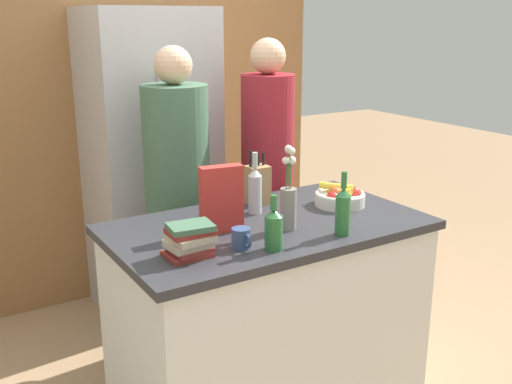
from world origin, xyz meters
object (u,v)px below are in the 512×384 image
object	(u,v)px
flower_vase	(288,200)
bottle_vinegar	(255,190)
bottle_oil	(274,229)
person_at_sink	(178,187)
person_in_blue	(267,168)
cereal_box	(221,199)
bottle_wine	(343,210)
fruit_bowl	(340,197)
book_stack	(190,240)
knife_block	(258,184)
refrigerator	(151,164)
coffee_mug	(241,238)

from	to	relation	value
flower_vase	bottle_vinegar	size ratio (longest dim) A/B	1.28
bottle_oil	person_at_sink	distance (m)	0.95
bottle_oil	bottle_vinegar	size ratio (longest dim) A/B	0.77
person_in_blue	cereal_box	bearing A→B (deg)	-133.67
bottle_wine	fruit_bowl	bearing A→B (deg)	51.67
book_stack	person_at_sink	bearing A→B (deg)	68.29
fruit_bowl	person_at_sink	size ratio (longest dim) A/B	0.15
cereal_box	fruit_bowl	bearing A→B (deg)	1.64
bottle_vinegar	knife_block	bearing A→B (deg)	53.27
flower_vase	person_at_sink	xyz separation A→B (m)	(-0.17, 0.78, -0.10)
refrigerator	person_in_blue	size ratio (longest dim) A/B	1.10
fruit_bowl	refrigerator	bearing A→B (deg)	112.06
refrigerator	bottle_wine	world-z (taller)	refrigerator
cereal_box	person_in_blue	size ratio (longest dim) A/B	0.17
refrigerator	person_in_blue	distance (m)	0.76
knife_block	flower_vase	xyz separation A→B (m)	(-0.09, -0.39, 0.03)
knife_block	bottle_vinegar	bearing A→B (deg)	-126.73
person_in_blue	bottle_vinegar	bearing A→B (deg)	-126.59
refrigerator	bottle_vinegar	bearing A→B (deg)	-86.23
refrigerator	flower_vase	size ratio (longest dim) A/B	4.93
cereal_box	bottle_vinegar	size ratio (longest dim) A/B	0.99
book_stack	bottle_wine	world-z (taller)	bottle_wine
book_stack	person_at_sink	size ratio (longest dim) A/B	0.11
bottle_vinegar	cereal_box	bearing A→B (deg)	-151.61
refrigerator	fruit_bowl	world-z (taller)	refrigerator
coffee_mug	bottle_wine	world-z (taller)	bottle_wine
fruit_bowl	bottle_oil	bearing A→B (deg)	-152.25
fruit_bowl	flower_vase	world-z (taller)	flower_vase
refrigerator	knife_block	xyz separation A→B (m)	(0.17, -0.98, 0.08)
bottle_oil	bottle_vinegar	distance (m)	0.47
cereal_box	book_stack	distance (m)	0.32
coffee_mug	bottle_wine	xyz separation A→B (m)	(0.45, -0.09, 0.07)
refrigerator	coffee_mug	xyz separation A→B (m)	(-0.21, -1.46, 0.02)
refrigerator	person_in_blue	world-z (taller)	refrigerator
bottle_vinegar	person_at_sink	world-z (taller)	person_at_sink
fruit_bowl	person_in_blue	distance (m)	0.64
book_stack	bottle_vinegar	distance (m)	0.60
flower_vase	cereal_box	bearing A→B (deg)	153.24
fruit_bowl	bottle_vinegar	xyz separation A→B (m)	(-0.42, 0.12, 0.07)
refrigerator	person_at_sink	world-z (taller)	refrigerator
bottle_oil	bottle_wine	xyz separation A→B (m)	(0.34, -0.01, 0.02)
person_in_blue	bottle_wine	bearing A→B (deg)	-102.94
bottle_wine	person_in_blue	world-z (taller)	person_in_blue
bottle_wine	person_in_blue	distance (m)	1.01
flower_vase	bottle_wine	xyz separation A→B (m)	(0.16, -0.18, -0.02)
refrigerator	cereal_box	size ratio (longest dim) A/B	6.39
fruit_bowl	knife_block	world-z (taller)	knife_block
cereal_box	coffee_mug	bearing A→B (deg)	-97.75
knife_block	flower_vase	size ratio (longest dim) A/B	0.73
flower_vase	bottle_vinegar	bearing A→B (deg)	91.10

